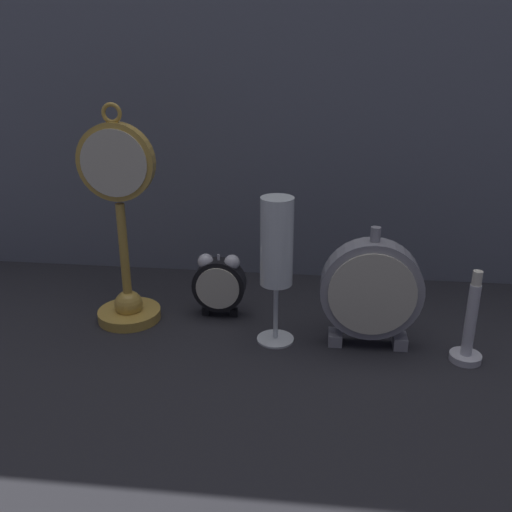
{
  "coord_description": "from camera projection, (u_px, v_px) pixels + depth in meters",
  "views": [
    {
      "loc": [
        0.09,
        -0.69,
        0.43
      ],
      "look_at": [
        0.0,
        0.08,
        0.13
      ],
      "focal_mm": 40.0,
      "sensor_mm": 36.0,
      "label": 1
    }
  ],
  "objects": [
    {
      "name": "ground_plane",
      "position": [
        249.0,
        361.0,
        0.8
      ],
      "size": [
        4.0,
        4.0,
        0.0
      ],
      "primitive_type": "plane",
      "color": "#232328"
    },
    {
      "name": "fabric_backdrop_drape",
      "position": [
        272.0,
        104.0,
        0.99
      ],
      "size": [
        1.63,
        0.01,
        0.63
      ],
      "primitive_type": "cube",
      "color": "slate",
      "rests_on": "ground_plane"
    },
    {
      "name": "pocket_watch_on_stand",
      "position": [
        122.0,
        236.0,
        0.87
      ],
      "size": [
        0.12,
        0.1,
        0.34
      ],
      "color": "gold",
      "rests_on": "ground_plane"
    },
    {
      "name": "alarm_clock_twin_bell",
      "position": [
        219.0,
        282.0,
        0.91
      ],
      "size": [
        0.08,
        0.03,
        0.11
      ],
      "color": "black",
      "rests_on": "ground_plane"
    },
    {
      "name": "mantel_clock_silver",
      "position": [
        371.0,
        290.0,
        0.81
      ],
      "size": [
        0.14,
        0.04,
        0.18
      ],
      "color": "gray",
      "rests_on": "ground_plane"
    },
    {
      "name": "champagne_flute",
      "position": [
        277.0,
        251.0,
        0.81
      ],
      "size": [
        0.06,
        0.06,
        0.22
      ],
      "color": "silver",
      "rests_on": "ground_plane"
    },
    {
      "name": "brass_candlestick",
      "position": [
        469.0,
        333.0,
        0.79
      ],
      "size": [
        0.04,
        0.04,
        0.14
      ],
      "color": "silver",
      "rests_on": "ground_plane"
    }
  ]
}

